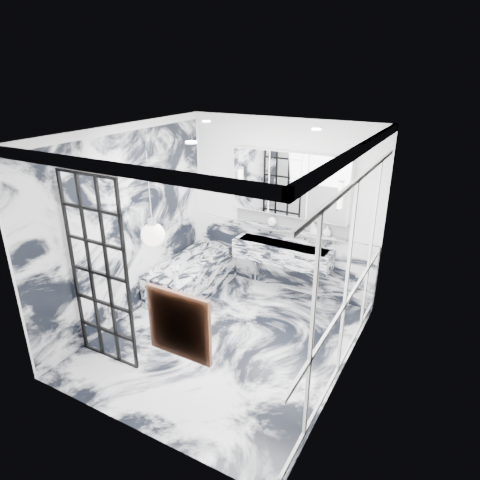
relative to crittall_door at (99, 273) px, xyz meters
The scene contains 25 objects.
floor 1.94m from the crittall_door, 43.62° to the left, with size 3.60×3.60×0.00m, color silver.
ceiling 2.20m from the crittall_door, 43.62° to the left, with size 3.60×3.60×0.00m, color white.
wall_back 3.06m from the crittall_door, 68.88° to the left, with size 3.60×3.60×0.00m, color white.
wall_front 1.35m from the crittall_door, 34.34° to the right, with size 3.60×3.60×0.00m, color white.
wall_left 1.18m from the crittall_door, 115.50° to the left, with size 3.60×3.60×0.00m, color white.
wall_right 2.90m from the crittall_door, 21.22° to the left, with size 3.60×3.60×0.00m, color white.
marble_clad_back 3.11m from the crittall_door, 68.71° to the left, with size 3.18×0.05×1.05m, color silver.
marble_clad_left 1.16m from the crittall_door, 114.83° to the left, with size 0.02×3.56×2.68m, color silver.
panel_molding 2.88m from the crittall_door, 21.36° to the left, with size 0.03×3.40×2.30m, color white.
soap_bottle_a 3.23m from the crittall_door, 58.75° to the left, with size 0.08×0.08×0.21m, color #8C5919.
soap_bottle_b 3.25m from the crittall_door, 58.09° to the left, with size 0.07×0.07×0.15m, color #4C4C51.
soap_bottle_c 3.35m from the crittall_door, 55.46° to the left, with size 0.13×0.13×0.16m, color silver.
face_pot 2.93m from the crittall_door, 70.42° to the left, with size 0.15×0.15×0.15m, color white.
amber_bottle 3.13m from the crittall_door, 61.67° to the left, with size 0.04×0.04×0.10m, color #8C5919.
flower_vase 1.43m from the crittall_door, 85.05° to the left, with size 0.08×0.08×0.12m, color silver.
crittall_door is the anchor object (origin of this frame).
artwork 1.88m from the crittall_door, 22.49° to the right, with size 0.53×0.05×0.53m, color #C55114.
pendant_light 1.13m from the crittall_door, ahead, with size 0.25×0.25×0.25m, color white.
trough_sink 2.93m from the crittall_door, 64.35° to the left, with size 1.60×0.45×0.30m, color silver.
ledge 3.04m from the crittall_door, 65.70° to the left, with size 1.90×0.14×0.04m, color silver.
subway_tile 3.09m from the crittall_door, 66.17° to the left, with size 1.90×0.03×0.23m, color white.
mirror_cabinet 3.10m from the crittall_door, 65.74° to the left, with size 1.90×0.16×1.00m, color white.
sconce_left 2.77m from the crittall_door, 80.88° to the left, with size 0.07×0.07×0.40m, color white.
sconce_right 3.43m from the crittall_door, 52.30° to the left, with size 0.07×0.07×0.40m, color white.
bathtub 2.16m from the crittall_door, 92.21° to the left, with size 0.75×1.65×0.55m, color silver.
Camera 1 is at (2.57, -4.21, 3.52)m, focal length 32.00 mm.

